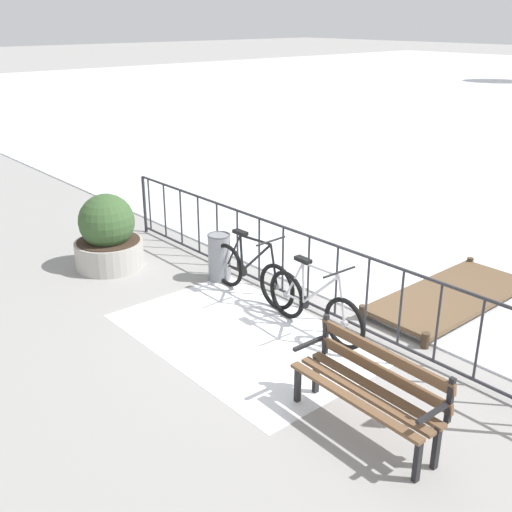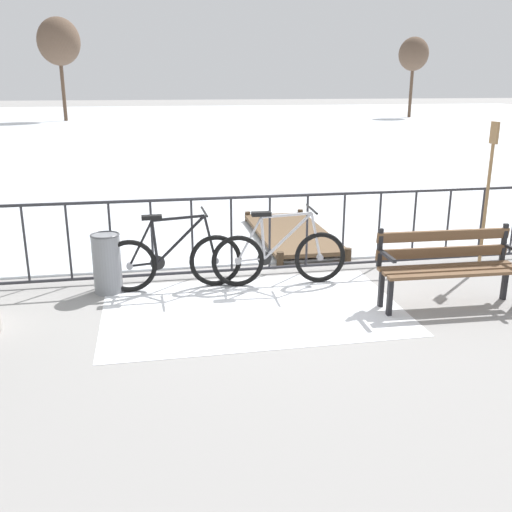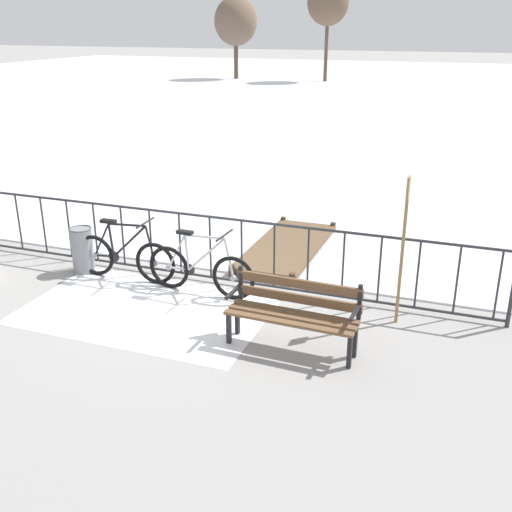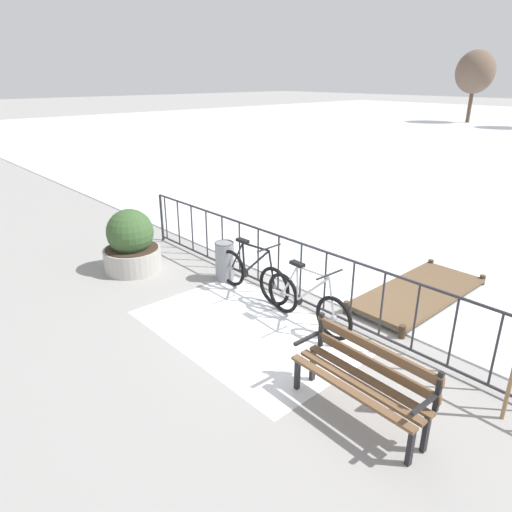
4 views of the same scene
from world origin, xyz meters
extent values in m
plane|color=gray|center=(0.00, 0.00, 0.00)|extent=(160.00, 160.00, 0.00)
cube|color=white|center=(-0.19, -1.20, 0.00)|extent=(3.34, 2.13, 0.01)
cylinder|color=#2D2D33|center=(0.00, 0.00, 1.05)|extent=(9.00, 0.04, 0.04)
cylinder|color=#2D2D33|center=(0.00, 0.00, 0.08)|extent=(9.00, 0.04, 0.04)
cylinder|color=#2D2D33|center=(-4.50, 0.00, 0.53)|extent=(0.06, 0.06, 1.05)
cylinder|color=#2D2D33|center=(-4.32, 0.00, 0.57)|extent=(0.03, 0.03, 0.97)
cylinder|color=#2D2D33|center=(-3.81, 0.00, 0.57)|extent=(0.03, 0.03, 0.97)
cylinder|color=#2D2D33|center=(-3.30, 0.00, 0.57)|extent=(0.03, 0.03, 0.97)
cylinder|color=#2D2D33|center=(-2.80, 0.00, 0.57)|extent=(0.03, 0.03, 0.97)
cylinder|color=#2D2D33|center=(-2.29, 0.00, 0.57)|extent=(0.03, 0.03, 0.97)
cylinder|color=#2D2D33|center=(-1.78, 0.00, 0.57)|extent=(0.03, 0.03, 0.97)
cylinder|color=#2D2D33|center=(-1.27, 0.00, 0.57)|extent=(0.03, 0.03, 0.97)
cylinder|color=#2D2D33|center=(-0.76, 0.00, 0.57)|extent=(0.03, 0.03, 0.97)
cylinder|color=#2D2D33|center=(-0.25, 0.00, 0.57)|extent=(0.03, 0.03, 0.97)
cylinder|color=#2D2D33|center=(0.25, 0.00, 0.57)|extent=(0.03, 0.03, 0.97)
cylinder|color=#2D2D33|center=(0.76, 0.00, 0.57)|extent=(0.03, 0.03, 0.97)
cylinder|color=#2D2D33|center=(1.27, 0.00, 0.57)|extent=(0.03, 0.03, 0.97)
cylinder|color=#2D2D33|center=(1.78, 0.00, 0.57)|extent=(0.03, 0.03, 0.97)
cylinder|color=#2D2D33|center=(2.29, 0.00, 0.57)|extent=(0.03, 0.03, 0.97)
torus|color=black|center=(-0.24, -0.42, 0.33)|extent=(0.66, 0.09, 0.66)
cylinder|color=gray|center=(-0.24, -0.42, 0.33)|extent=(0.08, 0.06, 0.08)
torus|color=black|center=(0.81, -0.46, 0.33)|extent=(0.66, 0.09, 0.66)
cylinder|color=gray|center=(0.81, -0.46, 0.33)|extent=(0.08, 0.06, 0.08)
cylinder|color=#B2B2B7|center=(0.08, -0.43, 0.62)|extent=(0.08, 0.04, 0.53)
cylinder|color=#B2B2B7|center=(0.39, -0.44, 0.63)|extent=(0.61, 0.06, 0.59)
cylinder|color=#B2B2B7|center=(0.37, -0.44, 0.90)|extent=(0.63, 0.06, 0.07)
cylinder|color=#B2B2B7|center=(-0.07, -0.42, 0.34)|extent=(0.34, 0.04, 0.05)
cylinder|color=#B2B2B7|center=(-0.09, -0.42, 0.61)|extent=(0.32, 0.04, 0.56)
cylinder|color=#B2B2B7|center=(0.75, -0.45, 0.62)|extent=(0.16, 0.04, 0.59)
cube|color=black|center=(0.06, -0.43, 0.92)|extent=(0.24, 0.11, 0.05)
cylinder|color=black|center=(0.69, -0.45, 0.96)|extent=(0.05, 0.52, 0.03)
cylinder|color=black|center=(0.10, -0.43, 0.35)|extent=(0.18, 0.03, 0.18)
torus|color=black|center=(-1.56, -0.37, 0.33)|extent=(0.66, 0.08, 0.66)
cylinder|color=gray|center=(-1.56, -0.37, 0.33)|extent=(0.08, 0.06, 0.08)
torus|color=black|center=(-0.51, -0.35, 0.33)|extent=(0.66, 0.08, 0.66)
cylinder|color=gray|center=(-0.51, -0.35, 0.33)|extent=(0.08, 0.06, 0.08)
cylinder|color=black|center=(-1.24, -0.36, 0.62)|extent=(0.08, 0.04, 0.53)
cylinder|color=black|center=(-0.93, -0.36, 0.63)|extent=(0.61, 0.05, 0.59)
cylinder|color=black|center=(-0.95, -0.36, 0.90)|extent=(0.63, 0.05, 0.07)
cylinder|color=black|center=(-1.39, -0.37, 0.34)|extent=(0.34, 0.04, 0.05)
cylinder|color=black|center=(-1.41, -0.37, 0.61)|extent=(0.32, 0.04, 0.56)
cylinder|color=black|center=(-0.57, -0.35, 0.62)|extent=(0.16, 0.04, 0.59)
cube|color=black|center=(-1.26, -0.36, 0.92)|extent=(0.24, 0.11, 0.05)
cylinder|color=black|center=(-0.63, -0.35, 0.96)|extent=(0.04, 0.52, 0.03)
cylinder|color=black|center=(-1.22, -0.36, 0.35)|extent=(0.18, 0.02, 0.18)
cube|color=brown|center=(2.01, -1.40, 0.44)|extent=(1.60, 0.15, 0.04)
cube|color=brown|center=(2.01, -1.55, 0.44)|extent=(1.60, 0.15, 0.04)
cube|color=brown|center=(2.00, -1.70, 0.44)|extent=(1.60, 0.15, 0.04)
cube|color=brown|center=(2.02, -1.30, 0.58)|extent=(1.60, 0.11, 0.12)
cube|color=brown|center=(2.02, -1.30, 0.78)|extent=(1.60, 0.11, 0.12)
cube|color=black|center=(2.76, -1.71, 0.22)|extent=(0.05, 0.06, 0.44)
cube|color=black|center=(2.77, -1.44, 0.22)|extent=(0.05, 0.06, 0.44)
cube|color=black|center=(2.78, -1.33, 0.67)|extent=(0.05, 0.05, 0.45)
cube|color=black|center=(2.77, -1.58, 0.64)|extent=(0.05, 0.40, 0.04)
cube|color=black|center=(1.24, -1.66, 0.22)|extent=(0.05, 0.06, 0.44)
cube|color=black|center=(1.25, -1.39, 0.22)|extent=(0.05, 0.06, 0.44)
cube|color=black|center=(1.26, -1.28, 0.67)|extent=(0.05, 0.05, 0.45)
cube|color=black|center=(1.25, -1.53, 0.64)|extent=(0.05, 0.40, 0.04)
cylinder|color=#ADA8A0|center=(-3.39, -1.34, 0.22)|extent=(1.08, 1.08, 0.43)
cylinder|color=#38281E|center=(-3.39, -1.34, 0.44)|extent=(0.99, 0.99, 0.02)
sphere|color=#38562D|center=(-3.39, -1.34, 0.76)|extent=(0.88, 0.88, 0.88)
cylinder|color=gray|center=(-1.82, -0.32, 0.36)|extent=(0.34, 0.34, 0.72)
torus|color=#494A4E|center=(-1.82, -0.32, 0.72)|extent=(0.35, 0.35, 0.02)
cube|color=brown|center=(0.97, 1.61, 0.12)|extent=(1.10, 2.62, 0.06)
cylinder|color=#433323|center=(0.47, 0.30, 0.10)|extent=(0.10, 0.10, 0.20)
cylinder|color=#433323|center=(1.46, 0.30, 0.10)|extent=(0.10, 0.10, 0.20)
cylinder|color=#433323|center=(0.47, 2.92, 0.10)|extent=(0.10, 0.10, 0.20)
camera|label=1|loc=(5.07, -5.53, 3.78)|focal=42.98mm
camera|label=2|loc=(-1.28, -7.14, 2.46)|focal=40.26mm
camera|label=3|loc=(3.86, -7.76, 3.74)|focal=42.42mm
camera|label=4|loc=(4.31, -5.08, 3.51)|focal=32.29mm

